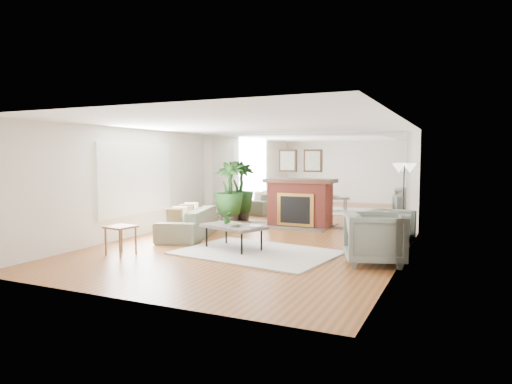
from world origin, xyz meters
The scene contains 18 objects.
ground centered at (0.00, 0.00, 0.00)m, with size 7.00×7.00×0.00m, color brown.
wall_left centered at (-2.99, 0.00, 1.25)m, with size 0.02×7.00×2.50m, color silver.
wall_right centered at (2.99, 0.00, 1.25)m, with size 0.02×7.00×2.50m, color silver.
wall_back centered at (0.00, 3.49, 1.25)m, with size 6.00×0.02×2.50m, color silver.
mirror_panel centered at (0.00, 3.47, 1.25)m, with size 5.40×0.04×2.40m, color silver.
window_panel centered at (-2.96, 0.40, 1.35)m, with size 0.04×2.40×1.50m, color #B2E09E.
fireplace centered at (0.00, 3.26, 0.66)m, with size 1.85×0.83×2.05m.
area_rug centered at (0.39, -0.19, 0.02)m, with size 2.88×2.06×0.03m, color silver.
coffee_table centered at (-0.17, -0.10, 0.46)m, with size 1.44×1.13×0.50m.
sofa centered at (-1.82, 0.85, 0.33)m, with size 2.27×0.89×0.66m, color gray.
armchair_back centered at (2.60, 1.50, 0.39)m, with size 0.83×0.85×0.78m, color slate.
armchair_front centered at (2.60, -0.12, 0.45)m, with size 0.96×0.98×0.90m, color slate.
side_table centered at (-1.91, -1.37, 0.46)m, with size 0.54×0.54×0.55m.
potted_ficus centered at (-1.96, 3.10, 0.93)m, with size 0.84×0.84×1.74m.
floor_lamp centered at (2.69, 3.10, 1.45)m, with size 0.55×0.31×1.70m.
tabletop_plant centered at (-0.36, 0.02, 0.65)m, with size 0.26×0.23×0.29m, color #2C5620.
fruit_bowl centered at (-0.06, -0.23, 0.53)m, with size 0.23×0.23×0.06m, color olive.
book centered at (0.23, -0.16, 0.51)m, with size 0.21×0.29×0.02m, color olive.
Camera 1 is at (3.97, -8.05, 1.85)m, focal length 32.00 mm.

